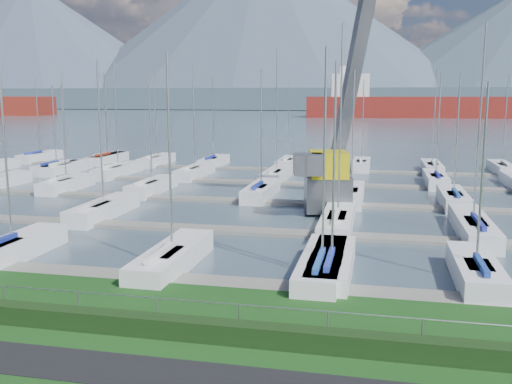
# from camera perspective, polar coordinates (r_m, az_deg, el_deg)

# --- Properties ---
(path) EXTENTS (160.00, 2.00, 0.04)m
(path) POSITION_cam_1_polar(r_m,az_deg,el_deg) (18.15, -10.50, -17.37)
(path) COLOR black
(path) RESTS_ON grass
(water) EXTENTS (800.00, 540.00, 0.20)m
(water) POSITION_cam_1_polar(r_m,az_deg,el_deg) (278.06, 10.92, 7.75)
(water) COLOR #445664
(hedge) EXTENTS (80.00, 0.70, 0.70)m
(hedge) POSITION_cam_1_polar(r_m,az_deg,el_deg) (20.20, -7.63, -13.32)
(hedge) COLOR black
(hedge) RESTS_ON grass
(fence) EXTENTS (80.00, 0.04, 0.04)m
(fence) POSITION_cam_1_polar(r_m,az_deg,el_deg) (20.23, -7.30, -10.68)
(fence) COLOR gray
(fence) RESTS_ON grass
(foothill) EXTENTS (900.00, 80.00, 12.00)m
(foothill) POSITION_cam_1_polar(r_m,az_deg,el_deg) (347.92, 11.23, 9.15)
(foothill) COLOR #465866
(foothill) RESTS_ON water
(mountains) EXTENTS (1190.00, 360.00, 115.00)m
(mountains) POSITION_cam_1_polar(r_m,az_deg,el_deg) (424.23, 12.64, 14.67)
(mountains) COLOR #475568
(mountains) RESTS_ON water
(docks) EXTENTS (90.00, 41.60, 0.25)m
(docks) POSITION_cam_1_polar(r_m,az_deg,el_deg) (45.12, 3.74, -1.10)
(docks) COLOR slate
(docks) RESTS_ON water
(crane) EXTENTS (6.71, 13.18, 22.35)m
(crane) POSITION_cam_1_polar(r_m,az_deg,el_deg) (42.34, 8.05, 5.69)
(crane) COLOR #56585D
(crane) RESTS_ON water
(cargo_ship_mid) EXTENTS (109.27, 28.31, 21.50)m
(cargo_ship_mid) POSITION_cam_1_polar(r_m,az_deg,el_deg) (228.99, 17.74, 8.05)
(cargo_ship_mid) COLOR maroon
(cargo_ship_mid) RESTS_ON water
(sailboat_fleet) EXTENTS (74.68, 49.46, 13.24)m
(sailboat_fleet) POSITION_cam_1_polar(r_m,az_deg,el_deg) (47.69, 1.53, 6.29)
(sailboat_fleet) COLOR #2036A3
(sailboat_fleet) RESTS_ON water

